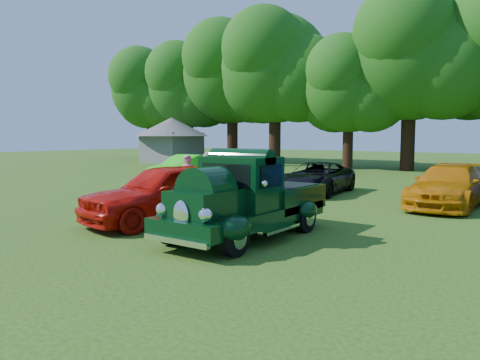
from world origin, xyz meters
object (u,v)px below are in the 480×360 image
Objects in this scene: red_convertible at (167,193)px; gazebo at (172,135)px; back_car_orange at (449,186)px; back_car_lime at (186,169)px; spectator_pink at (188,179)px; spectator_grey at (253,181)px; spectator_white at (207,176)px; back_car_black at (316,178)px; hero_pickup at (247,202)px.

red_convertible is 28.49m from gazebo.
back_car_orange is at bearing 64.96° from red_convertible.
back_car_orange is 28.60m from gazebo.
red_convertible is 10.00m from back_car_lime.
spectator_pink reaches higher than back_car_orange.
spectator_grey reaches higher than back_car_lime.
spectator_white reaches higher than spectator_pink.
back_car_lime is 0.68× the size of gazebo.
back_car_black is 0.72× the size of gazebo.
spectator_pink is 0.94× the size of spectator_white.
spectator_pink is 24.68m from gazebo.
gazebo reaches higher than back_car_lime.
back_car_black is at bearing 99.50° from red_convertible.
gazebo is (-25.36, 13.10, 1.71)m from back_car_orange.
spectator_pink is at bearing -151.75° from back_car_orange.
gazebo reaches higher than red_convertible.
red_convertible is at bearing -155.54° from spectator_white.
red_convertible is 1.10× the size of back_car_lime.
spectator_grey is (6.74, -4.12, 0.15)m from back_car_lime.
spectator_grey is (-5.21, -3.76, 0.17)m from back_car_orange.
gazebo is (-19.79, 20.44, 1.59)m from red_convertible.
spectator_pink is 0.70m from spectator_white.
back_car_black is 2.75× the size of spectator_pink.
gazebo is at bearing 152.97° from back_car_orange.
red_convertible reaches higher than back_car_orange.
spectator_grey is at bearing 96.48° from red_convertible.
hero_pickup is 30.69m from gazebo.
hero_pickup is 0.75× the size of gazebo.
back_car_lime is (-6.39, 7.70, -0.10)m from red_convertible.
spectator_white is (-2.20, 0.27, 0.02)m from spectator_grey.
back_car_orange is 6.43m from spectator_grey.
red_convertible is at bearing -126.93° from back_car_orange.
spectator_pink is (-5.00, 3.47, 0.02)m from hero_pickup.
spectator_grey is (2.53, 0.35, 0.03)m from spectator_pink.
spectator_white is (0.33, 0.62, 0.05)m from spectator_pink.
gazebo is (-20.17, 12.32, 1.76)m from back_car_black.
spectator_white is at bearing 29.26° from spectator_pink.
back_car_black is (6.76, 0.42, -0.08)m from back_car_lime.
back_car_lime is 18.57m from gazebo.
hero_pickup is at bearing -132.36° from spectator_white.
spectator_white reaches higher than back_car_orange.
hero_pickup is at bearing -42.44° from gazebo.
spectator_white is (-1.84, 3.84, 0.07)m from red_convertible.
back_car_orange is (2.74, 7.58, -0.12)m from hero_pickup.
spectator_grey is at bearing -39.92° from gazebo.
spectator_grey reaches higher than spectator_pink.
back_car_orange is 8.77m from spectator_pink.
back_car_black is at bearing 30.12° from spectator_pink.
gazebo is at bearing 137.56° from hero_pickup.
back_car_lime is 7.90m from spectator_grey.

